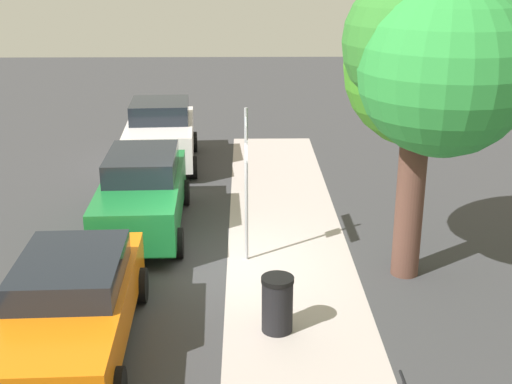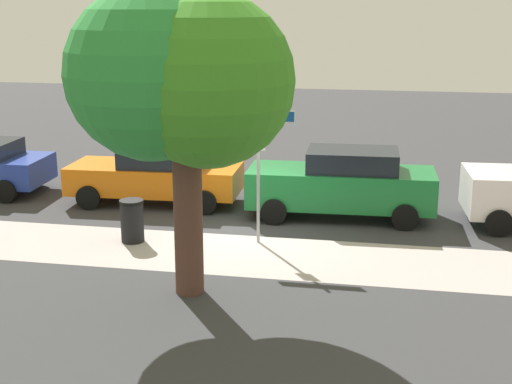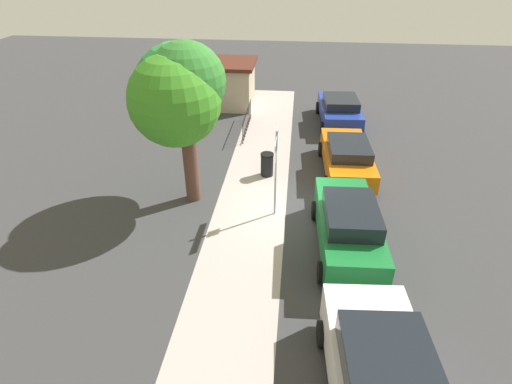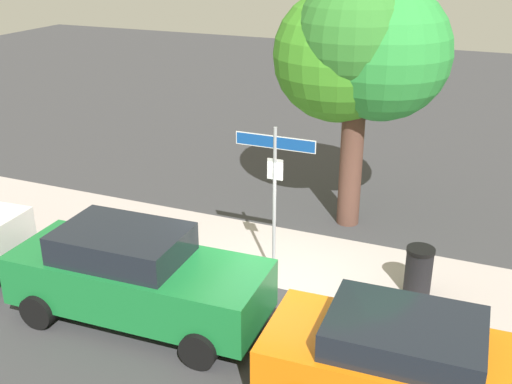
# 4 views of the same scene
# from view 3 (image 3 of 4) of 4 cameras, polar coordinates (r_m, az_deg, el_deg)

# --- Properties ---
(ground_plane) EXTENTS (60.00, 60.00, 0.00)m
(ground_plane) POSITION_cam_3_polar(r_m,az_deg,el_deg) (14.83, 4.21, -2.60)
(ground_plane) COLOR #38383A
(sidewalk_strip) EXTENTS (24.00, 2.60, 0.00)m
(sidewalk_strip) POSITION_cam_3_polar(r_m,az_deg,el_deg) (16.59, -0.01, 1.52)
(sidewalk_strip) COLOR #B0A39E
(sidewalk_strip) RESTS_ON ground_plane
(street_sign) EXTENTS (1.61, 0.07, 3.19)m
(street_sign) POSITION_cam_3_polar(r_m,az_deg,el_deg) (13.50, 2.83, 4.93)
(street_sign) COLOR #9EA0A5
(street_sign) RESTS_ON ground_plane
(shade_tree) EXTENTS (3.99, 3.23, 5.79)m
(shade_tree) POSITION_cam_3_polar(r_m,az_deg,el_deg) (13.98, -10.71, 13.61)
(shade_tree) COLOR #53352A
(shade_tree) RESTS_ON ground_plane
(car_white) EXTENTS (4.22, 2.35, 1.89)m
(car_white) POSITION_cam_3_polar(r_m,az_deg,el_deg) (9.25, 17.04, -23.16)
(car_white) COLOR white
(car_white) RESTS_ON ground_plane
(car_green) EXTENTS (4.72, 2.10, 1.75)m
(car_green) POSITION_cam_3_polar(r_m,az_deg,el_deg) (12.84, 12.79, -4.62)
(car_green) COLOR #187131
(car_green) RESTS_ON ground_plane
(car_orange) EXTENTS (4.65, 2.17, 1.50)m
(car_orange) POSITION_cam_3_polar(r_m,az_deg,el_deg) (17.25, 12.64, 4.89)
(car_orange) COLOR orange
(car_orange) RESTS_ON ground_plane
(car_blue) EXTENTS (4.49, 2.32, 1.51)m
(car_blue) POSITION_cam_3_polar(r_m,az_deg,el_deg) (22.35, 11.62, 11.26)
(car_blue) COLOR #1F369A
(car_blue) RESTS_ON ground_plane
(iron_fence) EXTENTS (3.69, 0.04, 1.07)m
(iron_fence) POSITION_cam_3_polar(r_m,az_deg,el_deg) (21.11, -1.28, 10.01)
(iron_fence) COLOR black
(iron_fence) RESTS_ON ground_plane
(utility_shed) EXTENTS (3.33, 3.04, 2.55)m
(utility_shed) POSITION_cam_3_polar(r_m,az_deg,el_deg) (24.68, -3.76, 14.99)
(utility_shed) COLOR tan
(utility_shed) RESTS_ON ground_plane
(trash_bin) EXTENTS (0.55, 0.55, 0.98)m
(trash_bin) POSITION_cam_3_polar(r_m,az_deg,el_deg) (16.84, 1.55, 3.89)
(trash_bin) COLOR black
(trash_bin) RESTS_ON ground_plane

